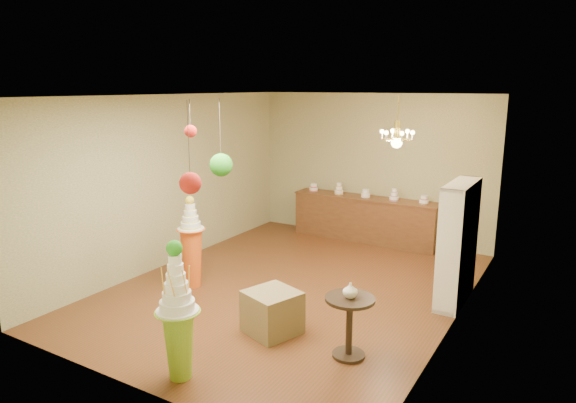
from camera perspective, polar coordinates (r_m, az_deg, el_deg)
The scene contains 17 objects.
floor at distance 8.29m, azimuth 0.47°, elevation -9.53°, with size 6.50×6.50×0.00m, color #573017.
ceiling at distance 7.67m, azimuth 0.51°, elevation 11.68°, with size 6.50×6.50×0.00m, color silver.
wall_back at distance 10.73m, azimuth 9.28°, elevation 3.78°, with size 5.00×0.04×3.00m, color tan.
wall_front at distance 5.38m, azimuth -17.30°, elevation -5.62°, with size 5.00×0.04×3.00m, color tan.
wall_left at distance 9.33m, azimuth -12.91°, elevation 2.29°, with size 0.04×6.50×3.00m, color tan.
wall_right at distance 6.96m, azimuth 18.57°, elevation -1.58°, with size 0.04×6.50×3.00m, color tan.
pedestal_green at distance 5.81m, azimuth -12.09°, elevation -13.32°, with size 0.48×0.48×1.58m.
pedestal_orange at distance 8.28m, azimuth -10.65°, elevation -5.34°, with size 0.52×0.52×1.48m.
burlap_riser at distance 6.80m, azimuth -1.78°, elevation -12.17°, with size 0.61×0.61×0.56m, color olive.
sideboard at distance 10.68m, azimuth 8.53°, elevation -1.84°, with size 3.04×0.54×1.16m.
shelving_unit at distance 7.90m, azimuth 18.38°, elevation -4.39°, with size 0.33×1.20×1.80m.
round_table at distance 6.19m, azimuth 6.84°, elevation -12.79°, with size 0.65×0.65×0.75m.
vase at distance 6.04m, azimuth 6.93°, elevation -9.74°, with size 0.17×0.17×0.18m, color #EFE6CF.
pom_red_left at distance 5.50m, azimuth -10.80°, elevation 2.03°, with size 0.23×0.23×0.98m.
pom_green_mid at distance 6.40m, azimuth -7.45°, elevation 4.06°, with size 0.29×0.29×0.96m.
pom_red_right at distance 5.90m, azimuth -10.77°, elevation 7.70°, with size 0.14×0.14×0.43m.
chandelier at distance 8.45m, azimuth 11.99°, elevation 6.77°, with size 0.63×0.63×0.85m.
Camera 1 is at (3.86, -6.63, 3.14)m, focal length 32.00 mm.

